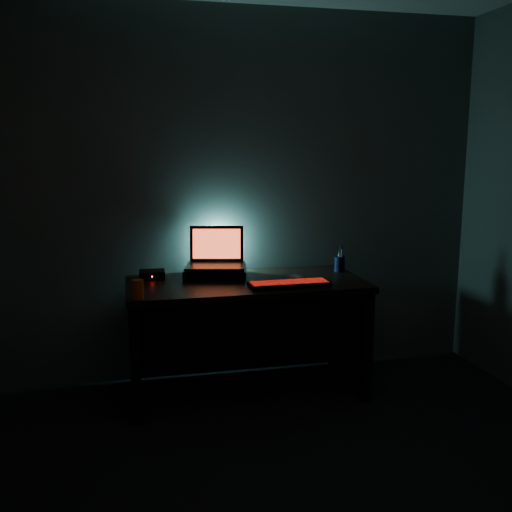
{
  "coord_description": "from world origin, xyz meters",
  "views": [
    {
      "loc": [
        -0.72,
        -1.83,
        1.57
      ],
      "look_at": [
        0.05,
        1.57,
        0.92
      ],
      "focal_mm": 40.0,
      "sensor_mm": 36.0,
      "label": 1
    }
  ],
  "objects": [
    {
      "name": "room",
      "position": [
        0.0,
        0.0,
        1.25
      ],
      "size": [
        3.5,
        4.0,
        2.5
      ],
      "color": "black",
      "rests_on": "ground"
    },
    {
      "name": "desk",
      "position": [
        0.0,
        1.67,
        0.49
      ],
      "size": [
        1.5,
        0.7,
        0.75
      ],
      "color": "black",
      "rests_on": "ground"
    },
    {
      "name": "riser",
      "position": [
        -0.17,
        1.79,
        0.78
      ],
      "size": [
        0.46,
        0.38,
        0.06
      ],
      "primitive_type": "cube",
      "rotation": [
        0.0,
        0.0,
        -0.22
      ],
      "color": "black",
      "rests_on": "desk"
    },
    {
      "name": "laptop",
      "position": [
        -0.16,
        1.84,
        0.87
      ],
      "size": [
        0.43,
        0.36,
        0.26
      ],
      "rotation": [
        0.0,
        0.0,
        -0.22
      ],
      "color": "black",
      "rests_on": "riser"
    },
    {
      "name": "keyboard",
      "position": [
        0.23,
        1.42,
        0.76
      ],
      "size": [
        0.49,
        0.16,
        0.03
      ],
      "rotation": [
        0.0,
        0.0,
        0.01
      ],
      "color": "black",
      "rests_on": "desk"
    },
    {
      "name": "mousepad",
      "position": [
        0.31,
        1.55,
        0.75
      ],
      "size": [
        0.27,
        0.26,
        0.0
      ],
      "primitive_type": "cube",
      "rotation": [
        0.0,
        0.0,
        0.35
      ],
      "color": "navy",
      "rests_on": "desk"
    },
    {
      "name": "mouse",
      "position": [
        0.31,
        1.55,
        0.77
      ],
      "size": [
        0.09,
        0.11,
        0.03
      ],
      "primitive_type": "cube",
      "rotation": [
        0.0,
        0.0,
        0.35
      ],
      "color": "gray",
      "rests_on": "mousepad"
    },
    {
      "name": "pen_cup",
      "position": [
        0.68,
        1.76,
        0.8
      ],
      "size": [
        0.09,
        0.09,
        0.1
      ],
      "primitive_type": "cylinder",
      "rotation": [
        0.0,
        0.0,
        0.29
      ],
      "color": "black",
      "rests_on": "desk"
    },
    {
      "name": "juice_glass",
      "position": [
        -0.68,
        1.32,
        0.8
      ],
      "size": [
        0.08,
        0.08,
        0.11
      ],
      "primitive_type": "cylinder",
      "rotation": [
        0.0,
        0.0,
        -0.43
      ],
      "color": "#DF520B",
      "rests_on": "desk"
    },
    {
      "name": "router",
      "position": [
        -0.58,
        1.82,
        0.78
      ],
      "size": [
        0.17,
        0.14,
        0.05
      ],
      "rotation": [
        0.0,
        0.0,
        -0.04
      ],
      "color": "black",
      "rests_on": "desk"
    }
  ]
}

